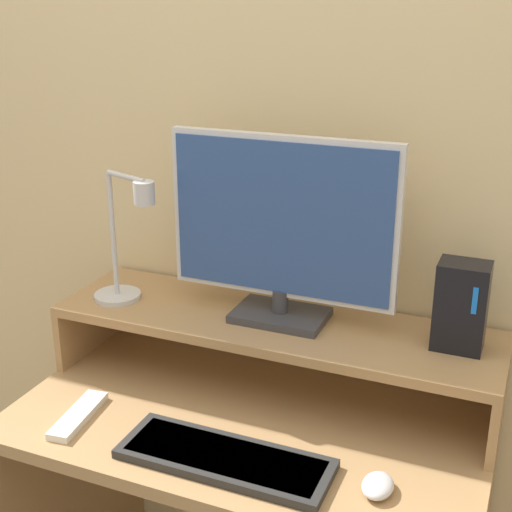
# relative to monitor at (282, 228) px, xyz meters

# --- Properties ---
(wall_back) EXTENTS (6.00, 0.05, 2.50)m
(wall_back) POSITION_rel_monitor_xyz_m (-0.01, 0.17, 0.10)
(wall_back) COLOR beige
(wall_back) RESTS_ON ground_plane
(desk) EXTENTS (1.01, 0.57, 0.77)m
(desk) POSITION_rel_monitor_xyz_m (-0.01, -0.15, -0.63)
(desk) COLOR #A87F51
(desk) RESTS_ON ground_plane
(monitor_shelf) EXTENTS (1.01, 0.28, 0.17)m
(monitor_shelf) POSITION_rel_monitor_xyz_m (-0.01, -0.01, -0.24)
(monitor_shelf) COLOR #A87F51
(monitor_shelf) RESTS_ON desk
(monitor) EXTENTS (0.51, 0.14, 0.42)m
(monitor) POSITION_rel_monitor_xyz_m (0.00, 0.00, 0.00)
(monitor) COLOR #38383D
(monitor) RESTS_ON monitor_shelf
(desk_lamp) EXTENTS (0.20, 0.12, 0.32)m
(desk_lamp) POSITION_rel_monitor_xyz_m (-0.36, -0.06, -0.08)
(desk_lamp) COLOR silver
(desk_lamp) RESTS_ON monitor_shelf
(router_dock) EXTENTS (0.10, 0.08, 0.19)m
(router_dock) POSITION_rel_monitor_xyz_m (0.39, 0.01, -0.12)
(router_dock) COLOR black
(router_dock) RESTS_ON monitor_shelf
(keyboard) EXTENTS (0.42, 0.15, 0.02)m
(keyboard) POSITION_rel_monitor_xyz_m (0.01, -0.32, -0.37)
(keyboard) COLOR #282828
(keyboard) RESTS_ON desk
(mouse) EXTENTS (0.06, 0.08, 0.03)m
(mouse) POSITION_rel_monitor_xyz_m (0.30, -0.29, -0.37)
(mouse) COLOR silver
(mouse) RESTS_ON desk
(remote_control) EXTENTS (0.07, 0.19, 0.02)m
(remote_control) POSITION_rel_monitor_xyz_m (-0.34, -0.30, -0.37)
(remote_control) COLOR white
(remote_control) RESTS_ON desk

